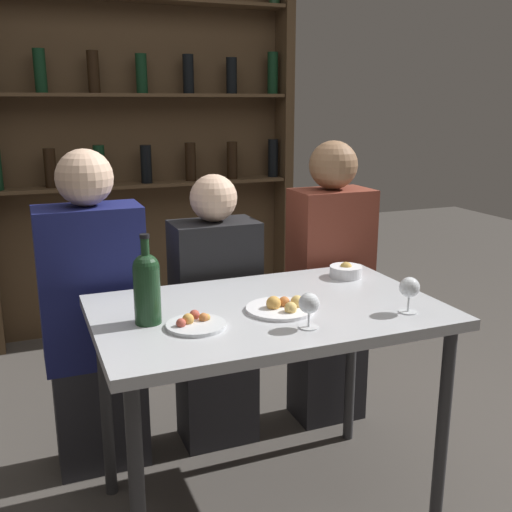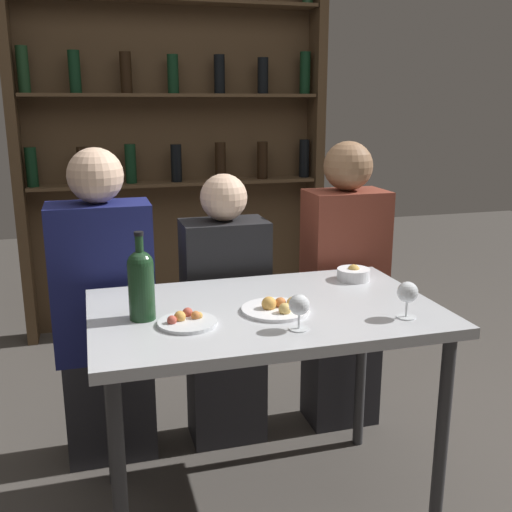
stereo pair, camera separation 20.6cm
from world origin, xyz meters
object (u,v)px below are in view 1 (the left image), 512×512
at_px(seated_person_center, 216,320).
at_px(wine_glass_0, 309,304).
at_px(seated_person_left, 95,323).
at_px(seated_person_right, 329,290).
at_px(snack_bowl, 346,271).
at_px(wine_bottle, 147,285).
at_px(food_plate_1, 282,307).
at_px(food_plate_0, 195,323).
at_px(wine_glass_1, 409,289).

bearing_deg(seated_person_center, wine_glass_0, -85.55).
distance_m(seated_person_left, seated_person_right, 1.04).
bearing_deg(wine_glass_0, snack_bowl, 48.74).
height_order(snack_bowl, seated_person_center, seated_person_center).
relative_size(wine_bottle, seated_person_right, 0.22).
height_order(wine_bottle, seated_person_center, seated_person_center).
relative_size(food_plate_1, seated_person_left, 0.18).
xyz_separation_m(wine_bottle, seated_person_center, (0.39, 0.52, -0.35)).
distance_m(food_plate_1, seated_person_left, 0.81).
bearing_deg(snack_bowl, seated_person_left, 161.46).
xyz_separation_m(wine_glass_0, snack_bowl, (0.38, 0.43, -0.05)).
bearing_deg(food_plate_0, seated_person_right, 37.21).
distance_m(wine_glass_1, snack_bowl, 0.43).
distance_m(wine_glass_1, food_plate_0, 0.70).
bearing_deg(seated_person_left, seated_person_center, -0.00).
height_order(wine_bottle, wine_glass_1, wine_bottle).
height_order(snack_bowl, seated_person_right, seated_person_right).
bearing_deg(wine_glass_1, seated_person_right, 80.85).
height_order(seated_person_center, seated_person_right, seated_person_right).
bearing_deg(seated_person_left, wine_bottle, -78.24).
distance_m(wine_bottle, wine_glass_1, 0.84).
height_order(wine_glass_1, food_plate_1, wine_glass_1).
relative_size(wine_glass_0, snack_bowl, 0.88).
bearing_deg(food_plate_1, seated_person_center, 94.45).
distance_m(seated_person_center, seated_person_right, 0.55).
bearing_deg(wine_glass_0, seated_person_right, 57.06).
bearing_deg(seated_person_right, food_plate_0, -142.79).
height_order(food_plate_0, seated_person_center, seated_person_center).
bearing_deg(wine_glass_0, food_plate_0, 156.67).
distance_m(wine_bottle, seated_person_right, 1.10).
xyz_separation_m(wine_glass_1, seated_person_right, (0.12, 0.74, -0.24)).
bearing_deg(seated_person_center, seated_person_left, 180.00).
height_order(food_plate_0, snack_bowl, snack_bowl).
relative_size(seated_person_center, seated_person_right, 0.91).
bearing_deg(food_plate_1, snack_bowl, 33.90).
xyz_separation_m(wine_glass_0, seated_person_right, (0.48, 0.75, -0.23)).
relative_size(wine_glass_1, food_plate_0, 0.64).
distance_m(wine_glass_0, seated_person_right, 0.92).
relative_size(food_plate_1, seated_person_right, 0.18).
relative_size(seated_person_left, seated_person_right, 1.00).
relative_size(wine_bottle, wine_glass_0, 2.55).
xyz_separation_m(wine_glass_0, seated_person_center, (-0.06, 0.75, -0.30)).
relative_size(snack_bowl, seated_person_right, 0.10).
relative_size(wine_glass_1, food_plate_1, 0.53).
relative_size(snack_bowl, seated_person_left, 0.10).
relative_size(food_plate_0, food_plate_1, 0.82).
height_order(wine_bottle, food_plate_1, wine_bottle).
height_order(food_plate_0, seated_person_right, seated_person_right).
bearing_deg(wine_bottle, seated_person_left, 101.76).
height_order(wine_glass_1, food_plate_0, wine_glass_1).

